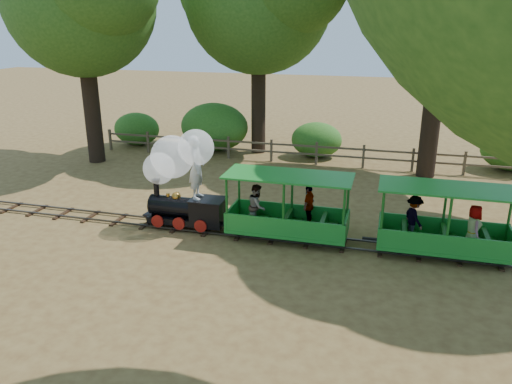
% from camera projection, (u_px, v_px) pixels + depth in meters
% --- Properties ---
extents(ground, '(90.00, 90.00, 0.00)m').
position_uv_depth(ground, '(241.00, 234.00, 14.66)').
color(ground, olive).
rests_on(ground, ground).
extents(track, '(22.00, 1.00, 0.10)m').
position_uv_depth(track, '(241.00, 232.00, 14.64)').
color(track, '#3F3D3A').
rests_on(track, ground).
extents(locomotive, '(2.68, 1.26, 3.08)m').
position_uv_depth(locomotive, '(180.00, 172.00, 14.62)').
color(locomotive, black).
rests_on(locomotive, ground).
extents(carriage_front, '(3.53, 1.45, 1.83)m').
position_uv_depth(carriage_front, '(284.00, 213.00, 14.09)').
color(carriage_front, '#1D882B').
rests_on(carriage_front, track).
extents(carriage_rear, '(3.53, 1.44, 1.83)m').
position_uv_depth(carriage_rear, '(442.00, 228.00, 13.05)').
color(carriage_rear, '#1D882B').
rests_on(carriage_rear, track).
extents(fence, '(18.10, 0.10, 1.00)m').
position_uv_depth(fence, '(294.00, 150.00, 21.77)').
color(fence, brown).
rests_on(fence, ground).
extents(shrub_west, '(2.33, 1.79, 1.61)m').
position_uv_depth(shrub_west, '(137.00, 129.00, 24.93)').
color(shrub_west, '#2D6B1E').
rests_on(shrub_west, ground).
extents(shrub_mid_w, '(3.27, 2.52, 2.27)m').
position_uv_depth(shrub_mid_w, '(214.00, 127.00, 23.80)').
color(shrub_mid_w, '#2D6B1E').
rests_on(shrub_mid_w, ground).
extents(shrub_mid_e, '(2.31, 1.77, 1.60)m').
position_uv_depth(shrub_mid_e, '(316.00, 140.00, 22.69)').
color(shrub_mid_e, '#2D6B1E').
rests_on(shrub_mid_e, ground).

